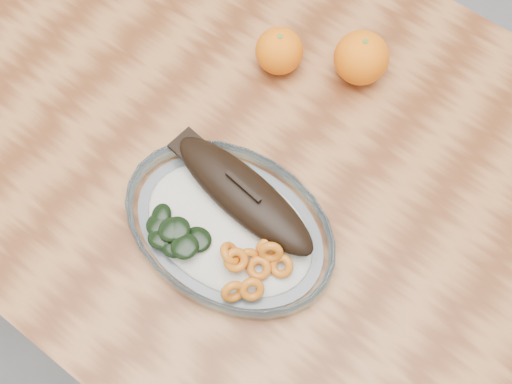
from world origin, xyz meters
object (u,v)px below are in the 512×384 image
orange_right (361,58)px  dining_table (229,154)px  plated_meal (230,224)px  orange_left (279,51)px

orange_right → dining_table: bearing=-119.4°
dining_table → plated_meal: bearing=-50.1°
dining_table → plated_meal: size_ratio=2.09×
orange_left → orange_right: 0.12m
orange_left → orange_right: bearing=29.5°
plated_meal → orange_left: size_ratio=7.98×
orange_left → dining_table: bearing=-90.4°
plated_meal → orange_left: bearing=109.1°
plated_meal → orange_left: (-0.11, 0.26, 0.02)m
orange_right → plated_meal: bearing=-89.9°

